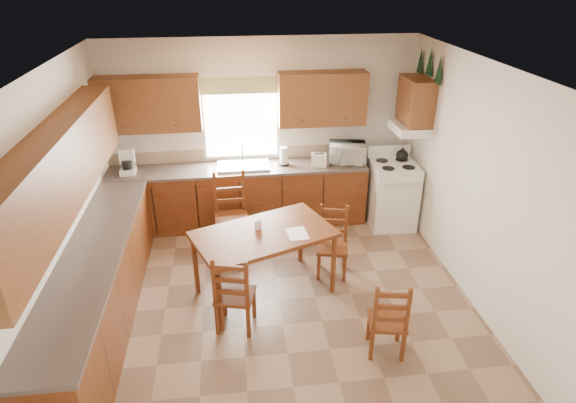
{
  "coord_description": "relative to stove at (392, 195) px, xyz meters",
  "views": [
    {
      "loc": [
        -0.46,
        -4.56,
        3.61
      ],
      "look_at": [
        0.15,
        0.3,
        1.15
      ],
      "focal_mm": 30.0,
      "sensor_mm": 36.0,
      "label": 1
    }
  ],
  "objects": [
    {
      "name": "floor",
      "position": [
        -1.88,
        -1.64,
        -0.48
      ],
      "size": [
        4.5,
        4.5,
        0.0
      ],
      "primitive_type": "plane",
      "color": "#876951",
      "rests_on": "ground"
    },
    {
      "name": "ceiling",
      "position": [
        -1.88,
        -1.64,
        2.22
      ],
      "size": [
        4.5,
        4.5,
        0.0
      ],
      "primitive_type": "plane",
      "color": "olive",
      "rests_on": "floor"
    },
    {
      "name": "wall_left",
      "position": [
        -4.13,
        -1.64,
        0.87
      ],
      "size": [
        4.5,
        4.5,
        0.0
      ],
      "primitive_type": "plane",
      "color": "silver",
      "rests_on": "floor"
    },
    {
      "name": "wall_right",
      "position": [
        0.37,
        -1.64,
        0.87
      ],
      "size": [
        4.5,
        4.5,
        0.0
      ],
      "primitive_type": "plane",
      "color": "silver",
      "rests_on": "floor"
    },
    {
      "name": "wall_back",
      "position": [
        -1.88,
        0.61,
        0.87
      ],
      "size": [
        4.5,
        4.5,
        0.0
      ],
      "primitive_type": "plane",
      "color": "silver",
      "rests_on": "floor"
    },
    {
      "name": "wall_front",
      "position": [
        -1.88,
        -3.89,
        0.87
      ],
      "size": [
        4.5,
        4.5,
        0.0
      ],
      "primitive_type": "plane",
      "color": "silver",
      "rests_on": "floor"
    },
    {
      "name": "lower_cab_back",
      "position": [
        -2.25,
        0.31,
        -0.04
      ],
      "size": [
        3.75,
        0.6,
        0.88
      ],
      "primitive_type": "cube",
      "color": "#642F14",
      "rests_on": "floor"
    },
    {
      "name": "lower_cab_left",
      "position": [
        -3.83,
        -1.79,
        -0.04
      ],
      "size": [
        0.6,
        3.6,
        0.88
      ],
      "primitive_type": "cube",
      "color": "#642F14",
      "rests_on": "floor"
    },
    {
      "name": "counter_back",
      "position": [
        -2.25,
        0.31,
        0.42
      ],
      "size": [
        3.75,
        0.63,
        0.04
      ],
      "primitive_type": "cube",
      "color": "#51443F",
      "rests_on": "lower_cab_back"
    },
    {
      "name": "counter_left",
      "position": [
        -3.83,
        -1.79,
        0.42
      ],
      "size": [
        0.63,
        3.6,
        0.04
      ],
      "primitive_type": "cube",
      "color": "#51443F",
      "rests_on": "lower_cab_left"
    },
    {
      "name": "backsplash",
      "position": [
        -2.25,
        0.6,
        0.53
      ],
      "size": [
        3.75,
        0.01,
        0.18
      ],
      "primitive_type": "cube",
      "color": "#9D876A",
      "rests_on": "counter_back"
    },
    {
      "name": "upper_cab_back_left",
      "position": [
        -3.43,
        0.44,
        1.38
      ],
      "size": [
        1.41,
        0.33,
        0.75
      ],
      "primitive_type": "cube",
      "color": "brown",
      "rests_on": "wall_back"
    },
    {
      "name": "upper_cab_back_right",
      "position": [
        -1.02,
        0.44,
        1.38
      ],
      "size": [
        1.25,
        0.33,
        0.75
      ],
      "primitive_type": "cube",
      "color": "brown",
      "rests_on": "wall_back"
    },
    {
      "name": "upper_cab_left",
      "position": [
        -3.96,
        -1.79,
        1.38
      ],
      "size": [
        0.33,
        3.6,
        0.75
      ],
      "primitive_type": "cube",
      "color": "brown",
      "rests_on": "wall_left"
    },
    {
      "name": "upper_cab_stove",
      "position": [
        0.2,
        0.01,
        1.42
      ],
      "size": [
        0.33,
        0.62,
        0.62
      ],
      "primitive_type": "cube",
      "color": "brown",
      "rests_on": "wall_right"
    },
    {
      "name": "range_hood",
      "position": [
        0.15,
        0.01,
        1.04
      ],
      "size": [
        0.44,
        0.62,
        0.12
      ],
      "primitive_type": "cube",
      "color": "white",
      "rests_on": "wall_right"
    },
    {
      "name": "window_frame",
      "position": [
        -2.18,
        0.58,
        1.07
      ],
      "size": [
        1.13,
        0.02,
        1.18
      ],
      "primitive_type": "cube",
      "color": "white",
      "rests_on": "wall_back"
    },
    {
      "name": "window_pane",
      "position": [
        -2.18,
        0.57,
        1.07
      ],
      "size": [
        1.05,
        0.01,
        1.1
      ],
      "primitive_type": "cube",
      "color": "white",
      "rests_on": "wall_back"
    },
    {
      "name": "window_valance",
      "position": [
        -2.18,
        0.55,
        1.57
      ],
      "size": [
        1.19,
        0.01,
        0.24
      ],
      "primitive_type": "cube",
      "color": "#537937",
      "rests_on": "wall_back"
    },
    {
      "name": "sink_basin",
      "position": [
        -2.18,
        0.31,
        0.46
      ],
      "size": [
        0.75,
        0.45,
        0.04
      ],
      "primitive_type": "cube",
      "color": "silver",
      "rests_on": "counter_back"
    },
    {
      "name": "pine_decal_a",
      "position": [
        0.33,
        -0.31,
        1.9
      ],
      "size": [
        0.22,
        0.22,
        0.36
      ],
      "primitive_type": "cone",
      "color": "#11331A",
      "rests_on": "wall_right"
    },
    {
      "name": "pine_decal_b",
      "position": [
        0.33,
        0.01,
        1.94
      ],
      "size": [
        0.22,
        0.22,
        0.36
      ],
      "primitive_type": "cone",
      "color": "#11331A",
      "rests_on": "wall_right"
    },
    {
      "name": "pine_decal_c",
      "position": [
        0.33,
        0.33,
        1.9
      ],
      "size": [
        0.22,
        0.22,
        0.36
      ],
      "primitive_type": "cone",
      "color": "#11331A",
      "rests_on": "wall_right"
    },
    {
      "name": "stove",
      "position": [
        0.0,
        0.0,
        0.0
      ],
      "size": [
        0.66,
        0.68,
        0.96
      ],
      "primitive_type": "cube",
      "rotation": [
        0.0,
        0.0,
        -0.03
      ],
      "color": "white",
      "rests_on": "floor"
    },
    {
      "name": "coffeemaker",
      "position": [
        -3.8,
        0.28,
        0.61
      ],
      "size": [
        0.2,
        0.24,
        0.33
      ],
      "primitive_type": "cube",
      "rotation": [
        0.0,
        0.0,
        0.01
      ],
      "color": "white",
      "rests_on": "counter_back"
    },
    {
      "name": "paper_towel",
      "position": [
        -1.58,
        0.32,
        0.58
      ],
      "size": [
        0.15,
        0.15,
        0.27
      ],
      "primitive_type": "cylinder",
      "rotation": [
        0.0,
        0.0,
        -0.43
      ],
      "color": "white",
      "rests_on": "counter_back"
    },
    {
      "name": "toaster",
      "position": [
        -1.08,
        0.21,
        0.53
      ],
      "size": [
        0.24,
        0.18,
        0.18
      ],
      "primitive_type": "cube",
      "rotation": [
        0.0,
        0.0,
        -0.18
      ],
      "color": "white",
      "rests_on": "counter_back"
    },
    {
      "name": "microwave",
      "position": [
        -0.64,
        0.31,
        0.59
      ],
      "size": [
        0.55,
        0.44,
        0.3
      ],
      "primitive_type": "imported",
      "rotation": [
        0.0,
        0.0,
        -0.18
      ],
      "color": "white",
      "rests_on": "counter_back"
    },
    {
      "name": "dining_table",
      "position": [
        -2.02,
        -1.47,
        -0.06
      ],
      "size": [
        1.77,
        1.4,
        0.83
      ],
      "primitive_type": "cube",
      "rotation": [
        0.0,
        0.0,
        0.38
      ],
      "color": "#642F14",
      "rests_on": "floor"
    },
    {
      "name": "chair_near_left",
      "position": [
        -2.39,
        -2.03,
        -0.01
      ],
      "size": [
        0.48,
        0.46,
        0.95
      ],
      "primitive_type": "cube",
      "rotation": [
        0.0,
        0.0,
        2.89
      ],
      "color": "#642F14",
      "rests_on": "floor"
    },
    {
      "name": "chair_near_right",
      "position": [
        -0.88,
        -2.59,
        -0.04
      ],
      "size": [
        0.43,
        0.41,
        0.88
      ],
      "primitive_type": "cube",
      "rotation": [
        0.0,
        0.0,
        2.96
      ],
      "color": "#642F14",
      "rests_on": "floor"
    },
    {
      "name": "chair_far_left",
      "position": [
        -2.39,
        -0.4,
        0.06
      ],
      "size": [
        0.47,
        0.45,
        1.07
      ],
      "primitive_type": "cube",
      "rotation": [
        0.0,
        0.0,
        0.05
      ],
      "color": "#642F14",
      "rests_on": "floor"
    },
    {
      "name": "chair_far_right",
      "position": [
        -1.15,
        -1.19,
        -0.03
      ],
      "size": [
        0.45,
        0.44,
        0.9
      ],
      "primitive_type": "cube",
      "rotation": [
        0.0,
        0.0,
        -0.22
      ],
      "color": "#642F14",
      "rests_on": "floor"
    },
    {
      "name": "table_paper",
      "position": [
        -1.65,
        -1.54,
        0.36
      ],
      "size": [
        0.25,
        0.31,
        0.0
      ],
      "primitive_type": "cube",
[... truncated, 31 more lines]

